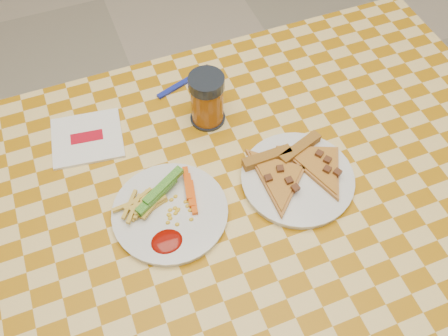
{
  "coord_description": "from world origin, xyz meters",
  "views": [
    {
      "loc": [
        -0.21,
        -0.46,
        1.59
      ],
      "look_at": [
        -0.01,
        0.07,
        0.78
      ],
      "focal_mm": 40.0,
      "sensor_mm": 36.0,
      "label": 1
    }
  ],
  "objects_px": {
    "drink_glass": "(207,100)",
    "table": "(239,219)",
    "plate_left": "(170,213)",
    "plate_right": "(297,179)"
  },
  "relations": [
    {
      "from": "table",
      "to": "plate_right",
      "type": "distance_m",
      "value": 0.15
    },
    {
      "from": "table",
      "to": "plate_left",
      "type": "height_order",
      "value": "plate_left"
    },
    {
      "from": "table",
      "to": "plate_right",
      "type": "relative_size",
      "value": 5.82
    },
    {
      "from": "table",
      "to": "plate_right",
      "type": "xyz_separation_m",
      "value": [
        0.12,
        0.0,
        0.08
      ]
    },
    {
      "from": "table",
      "to": "plate_right",
      "type": "height_order",
      "value": "plate_right"
    },
    {
      "from": "plate_left",
      "to": "drink_glass",
      "type": "relative_size",
      "value": 1.75
    },
    {
      "from": "plate_right",
      "to": "drink_glass",
      "type": "relative_size",
      "value": 1.79
    },
    {
      "from": "table",
      "to": "plate_left",
      "type": "distance_m",
      "value": 0.16
    },
    {
      "from": "plate_right",
      "to": "plate_left",
      "type": "bearing_deg",
      "value": 175.99
    },
    {
      "from": "drink_glass",
      "to": "table",
      "type": "bearing_deg",
      "value": -93.64
    }
  ]
}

